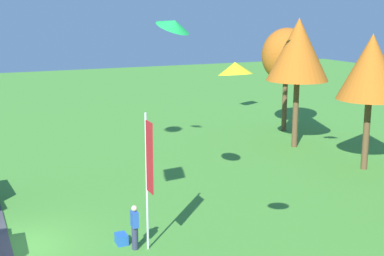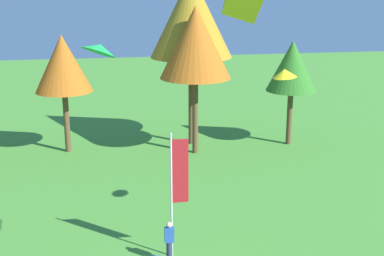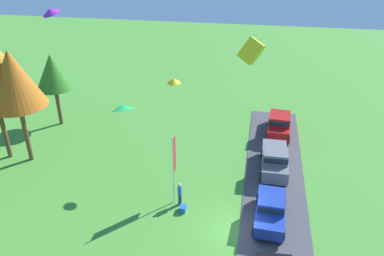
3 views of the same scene
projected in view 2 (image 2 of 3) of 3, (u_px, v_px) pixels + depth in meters
name	position (u px, v px, depth m)	size (l,w,h in m)	color
person_on_lawn	(169.00, 242.00, 20.75)	(0.36, 0.24, 1.71)	#2D334C
tree_center_back	(63.00, 64.00, 32.78)	(3.53, 3.53, 7.45)	brown
tree_right_of_center	(195.00, 43.00, 32.18)	(4.35, 4.35, 9.17)	brown
tree_far_right	(191.00, 16.00, 33.68)	(5.24, 5.24, 11.06)	brown
tree_far_left	(292.00, 66.00, 34.45)	(3.28, 3.28, 6.92)	brown
flag_banner	(177.00, 180.00, 20.59)	(0.71, 0.08, 5.15)	silver
kite_delta_over_trees	(99.00, 48.00, 20.82)	(1.40, 1.40, 0.33)	green
kite_delta_mid_center	(284.00, 73.00, 21.19)	(0.96, 0.96, 0.34)	yellow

